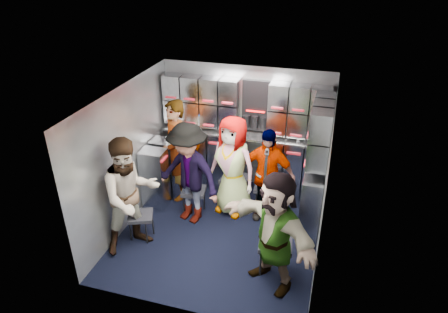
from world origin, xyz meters
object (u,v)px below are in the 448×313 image
(jump_seat_near_right, at_px, (275,245))
(attendant_arc_e, at_px, (275,232))
(attendant_arc_b, at_px, (188,174))
(attendant_arc_a, at_px, (131,196))
(attendant_arc_d, at_px, (266,175))
(jump_seat_mid_right, at_px, (267,188))
(attendant_arc_c, at_px, (233,166))
(jump_seat_mid_left, at_px, (194,192))
(jump_seat_center, at_px, (235,181))
(jump_seat_near_left, at_px, (141,217))
(attendant_standing, at_px, (175,151))

(jump_seat_near_right, xyz_separation_m, attendant_arc_e, (0.00, -0.18, 0.35))
(attendant_arc_b, bearing_deg, attendant_arc_a, -105.65)
(attendant_arc_d, height_order, attendant_arc_e, attendant_arc_e)
(jump_seat_mid_right, relative_size, attendant_arc_c, 0.29)
(jump_seat_mid_right, distance_m, attendant_arc_a, 2.13)
(jump_seat_mid_left, relative_size, attendant_arc_c, 0.26)
(attendant_arc_d, bearing_deg, jump_seat_center, 162.16)
(jump_seat_mid_right, height_order, attendant_arc_b, attendant_arc_b)
(jump_seat_near_left, height_order, attendant_standing, attendant_standing)
(attendant_arc_d, bearing_deg, attendant_arc_c, -179.24)
(attendant_arc_c, bearing_deg, jump_seat_mid_left, -140.61)
(jump_seat_mid_right, relative_size, attendant_standing, 0.27)
(attendant_arc_b, distance_m, attendant_arc_c, 0.69)
(attendant_arc_c, xyz_separation_m, attendant_arc_d, (0.52, -0.03, -0.06))
(attendant_standing, height_order, attendant_arc_c, attendant_standing)
(jump_seat_mid_left, distance_m, attendant_arc_d, 1.16)
(jump_seat_near_left, relative_size, attendant_arc_a, 0.26)
(attendant_arc_d, bearing_deg, attendant_arc_a, -139.87)
(jump_seat_mid_left, bearing_deg, jump_seat_near_left, -122.85)
(jump_seat_near_right, relative_size, attendant_arc_c, 0.31)
(attendant_standing, distance_m, attendant_arc_c, 1.01)
(jump_seat_mid_right, distance_m, attendant_standing, 1.58)
(jump_seat_mid_right, xyz_separation_m, attendant_standing, (-1.52, 0.00, 0.44))
(jump_seat_mid_left, relative_size, attendant_arc_a, 0.25)
(jump_seat_mid_right, bearing_deg, attendant_arc_d, -90.00)
(attendant_arc_a, height_order, attendant_arc_e, attendant_arc_a)
(jump_seat_near_right, bearing_deg, attendant_arc_e, -90.00)
(jump_seat_near_right, distance_m, attendant_arc_e, 0.39)
(jump_seat_mid_right, height_order, attendant_arc_c, attendant_arc_c)
(jump_seat_center, distance_m, attendant_arc_e, 1.79)
(jump_seat_center, bearing_deg, attendant_arc_a, -128.01)
(attendant_standing, height_order, attendant_arc_d, attendant_standing)
(attendant_standing, distance_m, attendant_arc_e, 2.39)
(jump_seat_near_right, xyz_separation_m, attendant_standing, (-1.86, 1.32, 0.41))
(jump_seat_near_left, height_order, jump_seat_center, jump_seat_center)
(jump_seat_mid_left, bearing_deg, attendant_standing, 138.85)
(jump_seat_mid_right, bearing_deg, attendant_arc_b, -153.05)
(jump_seat_near_left, height_order, attendant_arc_c, attendant_arc_c)
(jump_seat_mid_left, distance_m, attendant_standing, 0.74)
(attendant_standing, height_order, attendant_arc_b, attendant_standing)
(jump_seat_mid_right, height_order, jump_seat_near_right, jump_seat_near_right)
(jump_seat_mid_left, bearing_deg, jump_seat_mid_right, 18.91)
(attendant_arc_e, bearing_deg, jump_seat_near_right, 124.62)
(jump_seat_near_left, distance_m, attendant_arc_c, 1.54)
(jump_seat_mid_right, bearing_deg, jump_seat_near_left, -143.89)
(jump_seat_center, relative_size, attendant_arc_c, 0.31)
(jump_seat_center, xyz_separation_m, jump_seat_mid_right, (0.52, -0.03, -0.03))
(attendant_arc_a, height_order, attendant_arc_b, attendant_arc_a)
(jump_seat_mid_left, height_order, attendant_arc_e, attendant_arc_e)
(attendant_arc_a, bearing_deg, attendant_arc_c, -0.93)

